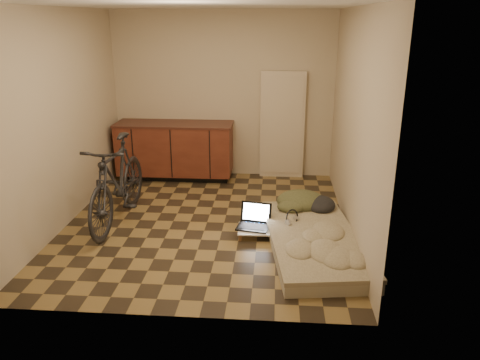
# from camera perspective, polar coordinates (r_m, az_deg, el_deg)

# --- Properties ---
(room_shell) EXTENTS (3.50, 4.00, 2.60)m
(room_shell) POSITION_cam_1_polar(r_m,az_deg,el_deg) (5.60, -4.34, 7.06)
(room_shell) COLOR olive
(room_shell) RESTS_ON ground
(cabinets) EXTENTS (1.84, 0.62, 0.91)m
(cabinets) POSITION_cam_1_polar(r_m,az_deg,el_deg) (7.56, -7.90, 3.62)
(cabinets) COLOR black
(cabinets) RESTS_ON ground
(appliance_panel) EXTENTS (0.70, 0.10, 1.70)m
(appliance_panel) POSITION_cam_1_polar(r_m,az_deg,el_deg) (7.53, 5.19, 6.66)
(appliance_panel) COLOR beige
(appliance_panel) RESTS_ON ground
(bicycle) EXTENTS (0.61, 1.87, 1.20)m
(bicycle) POSITION_cam_1_polar(r_m,az_deg,el_deg) (5.99, -14.78, 0.31)
(bicycle) COLOR black
(bicycle) RESTS_ON ground
(futon) EXTENTS (1.22, 2.12, 0.17)m
(futon) POSITION_cam_1_polar(r_m,az_deg,el_deg) (5.38, 8.93, -7.36)
(futon) COLOR #ADA58B
(futon) RESTS_ON ground
(clothing_pile) EXTENTS (0.73, 0.63, 0.26)m
(clothing_pile) POSITION_cam_1_polar(r_m,az_deg,el_deg) (6.07, 8.08, -1.94)
(clothing_pile) COLOR #414427
(clothing_pile) RESTS_ON futon
(headphones) EXTENTS (0.29, 0.29, 0.14)m
(headphones) POSITION_cam_1_polar(r_m,az_deg,el_deg) (5.58, 6.37, -4.46)
(headphones) COLOR black
(headphones) RESTS_ON futon
(lap_desk) EXTENTS (0.59, 0.39, 0.10)m
(lap_desk) POSITION_cam_1_polar(r_m,az_deg,el_deg) (5.61, 2.73, -6.01)
(lap_desk) COLOR brown
(lap_desk) RESTS_ON ground
(laptop) EXTENTS (0.43, 0.40, 0.26)m
(laptop) POSITION_cam_1_polar(r_m,az_deg,el_deg) (5.64, 1.71, -5.14)
(laptop) COLOR black
(laptop) RESTS_ON lap_desk
(mouse) EXTENTS (0.09, 0.12, 0.04)m
(mouse) POSITION_cam_1_polar(r_m,az_deg,el_deg) (5.61, 4.62, -5.73)
(mouse) COLOR white
(mouse) RESTS_ON lap_desk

